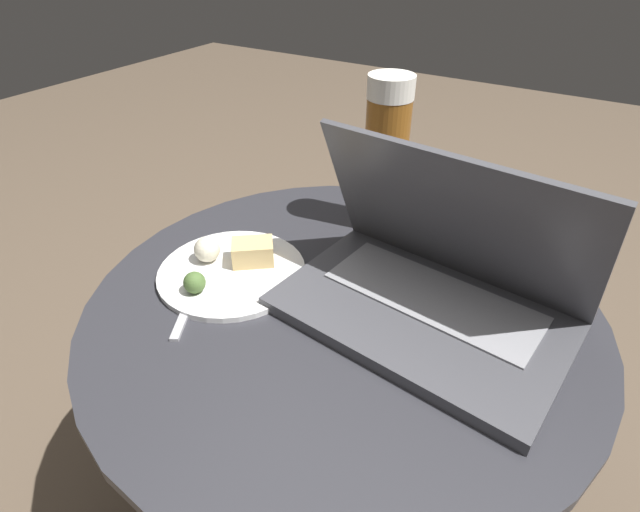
{
  "coord_description": "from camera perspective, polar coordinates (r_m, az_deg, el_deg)",
  "views": [
    {
      "loc": [
        0.26,
        -0.49,
        0.94
      ],
      "look_at": [
        -0.03,
        -0.01,
        0.55
      ],
      "focal_mm": 28.0,
      "sensor_mm": 36.0,
      "label": 1
    }
  ],
  "objects": [
    {
      "name": "ground_plane",
      "position": [
        1.09,
        1.81,
        -24.94
      ],
      "size": [
        6.0,
        6.0,
        0.0
      ],
      "primitive_type": "plane",
      "color": "brown"
    },
    {
      "name": "table",
      "position": [
        0.8,
        2.28,
        -11.63
      ],
      "size": [
        0.73,
        0.73,
        0.48
      ],
      "color": "#9E9EA3",
      "rests_on": "ground_plane"
    },
    {
      "name": "laptop",
      "position": [
        0.69,
        12.67,
        -3.06
      ],
      "size": [
        0.4,
        0.28,
        0.23
      ],
      "color": "#47474C",
      "rests_on": "table"
    },
    {
      "name": "beer_glass",
      "position": [
        0.84,
        7.52,
        11.37
      ],
      "size": [
        0.07,
        0.07,
        0.26
      ],
      "color": "brown",
      "rests_on": "table"
    },
    {
      "name": "snack_plate",
      "position": [
        0.77,
        -10.13,
        -1.25
      ],
      "size": [
        0.22,
        0.22,
        0.05
      ],
      "color": "white",
      "rests_on": "table"
    },
    {
      "name": "fork",
      "position": [
        0.76,
        -14.05,
        -3.55
      ],
      "size": [
        0.11,
        0.17,
        0.01
      ],
      "color": "#B2B2B7",
      "rests_on": "table"
    }
  ]
}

